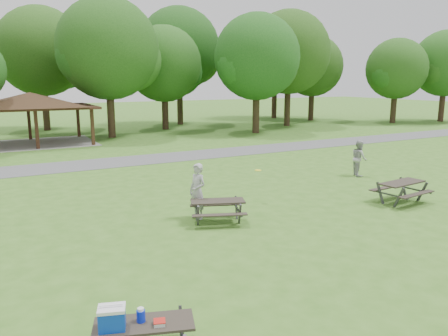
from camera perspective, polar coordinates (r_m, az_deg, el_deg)
ground at (r=13.44m, az=4.46°, el=-8.87°), size 160.00×160.00×0.00m
asphalt_path at (r=25.92m, az=-12.61°, el=0.88°), size 120.00×3.20×0.02m
pavilion at (r=34.70m, az=-23.95°, el=7.89°), size 8.60×7.01×3.76m
tree_row_e at (r=36.75m, az=-14.79°, el=14.45°), size 8.40×8.00×11.02m
tree_row_f at (r=41.86m, az=-7.75°, el=13.03°), size 7.35×7.00×9.55m
tree_row_g at (r=38.79m, az=4.39°, el=13.94°), size 7.77×7.40×10.25m
tree_row_h at (r=45.12m, az=8.54°, el=14.40°), size 8.61×8.20×11.37m
tree_row_i at (r=51.53m, az=11.56°, el=12.68°), size 7.14×6.80×9.52m
tree_row_j at (r=51.13m, az=21.62°, el=11.74°), size 6.72×6.40×8.96m
tree_deep_b at (r=43.91m, az=-22.63°, el=13.56°), size 8.40×8.00×11.13m
tree_deep_c at (r=46.30m, az=-5.80°, el=14.91°), size 8.82×8.40×11.90m
tree_deep_d at (r=53.93m, az=6.78°, el=13.96°), size 8.40×8.00×11.27m
tree_flank_right at (r=54.99m, az=27.01°, el=11.85°), size 7.56×7.20×9.97m
picnic_table_near at (r=7.82m, az=-11.66°, el=-19.63°), size 2.00×1.79×1.15m
picnic_table_middle at (r=14.51m, az=-0.83°, el=-4.93°), size 2.16×1.96×0.77m
picnic_table_far at (r=18.10m, az=22.20°, el=-2.29°), size 2.09×1.74×0.84m
frisbee_in_flight at (r=16.68m, az=4.47°, el=-0.30°), size 0.35×0.35×0.02m
frisbee_thrower at (r=14.81m, az=-3.48°, el=-3.04°), size 0.63×0.80×1.91m
frisbee_catcher at (r=22.38m, az=17.23°, el=1.23°), size 0.96×1.05×1.75m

